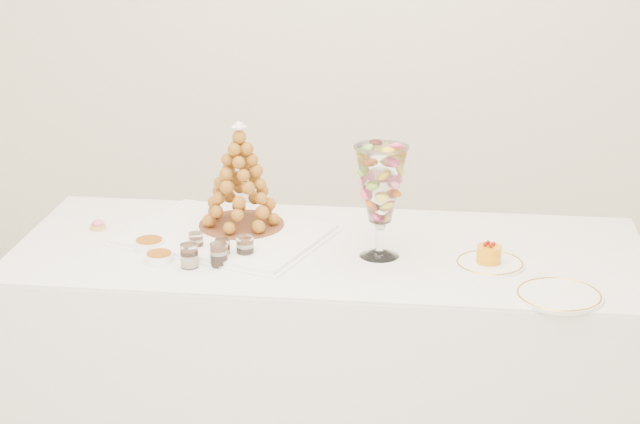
# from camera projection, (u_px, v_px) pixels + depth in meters

# --- Properties ---
(buffet_table) EXTENTS (2.13, 0.88, 0.80)m
(buffet_table) POSITION_uv_depth(u_px,v_px,m) (329.00, 355.00, 3.71)
(buffet_table) COLOR white
(buffet_table) RESTS_ON ground
(lace_tray) EXTENTS (0.75, 0.65, 0.02)m
(lace_tray) POSITION_uv_depth(u_px,v_px,m) (225.00, 235.00, 3.66)
(lace_tray) COLOR white
(lace_tray) RESTS_ON buffet_table
(macaron_vase) EXTENTS (0.17, 0.17, 0.37)m
(macaron_vase) POSITION_uv_depth(u_px,v_px,m) (381.00, 186.00, 3.43)
(macaron_vase) COLOR white
(macaron_vase) RESTS_ON buffet_table
(cake_plate) EXTENTS (0.22, 0.22, 0.01)m
(cake_plate) POSITION_uv_depth(u_px,v_px,m) (490.00, 264.00, 3.43)
(cake_plate) COLOR white
(cake_plate) RESTS_ON buffet_table
(spare_plate) EXTENTS (0.26, 0.26, 0.01)m
(spare_plate) POSITION_uv_depth(u_px,v_px,m) (559.00, 296.00, 3.19)
(spare_plate) COLOR white
(spare_plate) RESTS_ON buffet_table
(pink_tart) EXTENTS (0.06, 0.06, 0.04)m
(pink_tart) POSITION_uv_depth(u_px,v_px,m) (98.00, 225.00, 3.74)
(pink_tart) COLOR tan
(pink_tart) RESTS_ON buffet_table
(verrine_a) EXTENTS (0.06, 0.06, 0.06)m
(verrine_a) POSITION_uv_depth(u_px,v_px,m) (196.00, 242.00, 3.54)
(verrine_a) COLOR white
(verrine_a) RESTS_ON buffet_table
(verrine_b) EXTENTS (0.05, 0.05, 0.07)m
(verrine_b) POSITION_uv_depth(u_px,v_px,m) (223.00, 250.00, 3.47)
(verrine_b) COLOR white
(verrine_b) RESTS_ON buffet_table
(verrine_c) EXTENTS (0.06, 0.06, 0.08)m
(verrine_c) POSITION_uv_depth(u_px,v_px,m) (245.00, 248.00, 3.47)
(verrine_c) COLOR white
(verrine_c) RESTS_ON buffet_table
(verrine_d) EXTENTS (0.06, 0.06, 0.08)m
(verrine_d) POSITION_uv_depth(u_px,v_px,m) (189.00, 256.00, 3.41)
(verrine_d) COLOR white
(verrine_d) RESTS_ON buffet_table
(verrine_e) EXTENTS (0.06, 0.06, 0.08)m
(verrine_e) POSITION_uv_depth(u_px,v_px,m) (219.00, 255.00, 3.42)
(verrine_e) COLOR white
(verrine_e) RESTS_ON buffet_table
(ramekin_back) EXTENTS (0.10, 0.10, 0.03)m
(ramekin_back) POSITION_uv_depth(u_px,v_px,m) (149.00, 245.00, 3.56)
(ramekin_back) COLOR white
(ramekin_back) RESTS_ON buffet_table
(ramekin_front) EXTENTS (0.09, 0.09, 0.03)m
(ramekin_front) POSITION_uv_depth(u_px,v_px,m) (159.00, 258.00, 3.45)
(ramekin_front) COLOR white
(ramekin_front) RESTS_ON buffet_table
(croquembouche) EXTENTS (0.30, 0.30, 0.37)m
(croquembouche) POSITION_uv_depth(u_px,v_px,m) (240.00, 176.00, 3.66)
(croquembouche) COLOR brown
(croquembouche) RESTS_ON lace_tray
(mousse_cake) EXTENTS (0.08, 0.08, 0.07)m
(mousse_cake) POSITION_uv_depth(u_px,v_px,m) (489.00, 254.00, 3.42)
(mousse_cake) COLOR orange
(mousse_cake) RESTS_ON cake_plate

